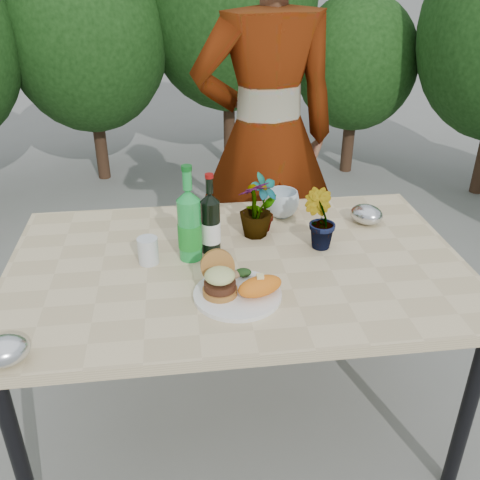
{
  "coord_description": "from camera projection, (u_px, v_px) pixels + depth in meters",
  "views": [
    {
      "loc": [
        -0.2,
        -1.6,
        1.71
      ],
      "look_at": [
        0.0,
        -0.08,
        0.88
      ],
      "focal_mm": 40.0,
      "sensor_mm": 36.0,
      "label": 1
    }
  ],
  "objects": [
    {
      "name": "burger_stack",
      "position": [
        219.0,
        278.0,
        1.67
      ],
      "size": [
        0.11,
        0.16,
        0.11
      ],
      "color": "#B7722D",
      "rests_on": "dinner_plate"
    },
    {
      "name": "sweet_potato",
      "position": [
        260.0,
        286.0,
        1.66
      ],
      "size": [
        0.17,
        0.12,
        0.06
      ],
      "primitive_type": "ellipsoid",
      "rotation": [
        0.0,
        0.0,
        0.35
      ],
      "color": "orange",
      "rests_on": "dinner_plate"
    },
    {
      "name": "sparkling_water",
      "position": [
        189.0,
        226.0,
        1.84
      ],
      "size": [
        0.08,
        0.08,
        0.35
      ],
      "rotation": [
        0.0,
        0.0,
        0.05
      ],
      "color": "green",
      "rests_on": "patio_table"
    },
    {
      "name": "blue_bowl",
      "position": [
        282.0,
        204.0,
        2.18
      ],
      "size": [
        0.15,
        0.15,
        0.11
      ],
      "primitive_type": "imported",
      "rotation": [
        0.0,
        0.0,
        0.07
      ],
      "color": "silver",
      "rests_on": "patio_table"
    },
    {
      "name": "patio_table",
      "position": [
        237.0,
        276.0,
        1.91
      ],
      "size": [
        1.6,
        1.0,
        0.75
      ],
      "color": "beige",
      "rests_on": "ground"
    },
    {
      "name": "plastic_cup",
      "position": [
        148.0,
        251.0,
        1.85
      ],
      "size": [
        0.07,
        0.07,
        0.09
      ],
      "primitive_type": "cylinder",
      "color": "silver",
      "rests_on": "patio_table"
    },
    {
      "name": "dinner_plate",
      "position": [
        237.0,
        294.0,
        1.69
      ],
      "size": [
        0.28,
        0.28,
        0.01
      ],
      "primitive_type": "cylinder",
      "color": "white",
      "rests_on": "patio_table"
    },
    {
      "name": "foil_packet_left",
      "position": [
        4.0,
        351.0,
        1.4
      ],
      "size": [
        0.15,
        0.13,
        0.08
      ],
      "primitive_type": "ellipsoid",
      "rotation": [
        0.0,
        0.0,
        0.18
      ],
      "color": "silver",
      "rests_on": "patio_table"
    },
    {
      "name": "foil_packet_right",
      "position": [
        367.0,
        214.0,
        2.13
      ],
      "size": [
        0.17,
        0.17,
        0.08
      ],
      "primitive_type": "ellipsoid",
      "rotation": [
        0.0,
        0.0,
        2.35
      ],
      "color": "silver",
      "rests_on": "patio_table"
    },
    {
      "name": "ground",
      "position": [
        238.0,
        415.0,
        2.24
      ],
      "size": [
        80.0,
        80.0,
        0.0
      ],
      "primitive_type": "plane",
      "color": "slate",
      "rests_on": "ground"
    },
    {
      "name": "person",
      "position": [
        266.0,
        139.0,
        2.47
      ],
      "size": [
        0.73,
        0.52,
        1.89
      ],
      "primitive_type": "imported",
      "rotation": [
        0.0,
        0.0,
        3.25
      ],
      "color": "#9D624E",
      "rests_on": "ground"
    },
    {
      "name": "seedling_left",
      "position": [
        264.0,
        204.0,
        2.03
      ],
      "size": [
        0.15,
        0.14,
        0.23
      ],
      "primitive_type": "imported",
      "rotation": [
        0.0,
        0.0,
        0.56
      ],
      "color": "#215C1F",
      "rests_on": "patio_table"
    },
    {
      "name": "seedling_mid",
      "position": [
        320.0,
        220.0,
        1.93
      ],
      "size": [
        0.15,
        0.15,
        0.22
      ],
      "primitive_type": "imported",
      "rotation": [
        0.0,
        0.0,
        2.42
      ],
      "color": "#255F20",
      "rests_on": "patio_table"
    },
    {
      "name": "shrub_hedge",
      "position": [
        211.0,
        61.0,
        3.13
      ],
      "size": [
        6.91,
        5.1,
        2.32
      ],
      "color": "#382316",
      "rests_on": "ground"
    },
    {
      "name": "wine_bottle",
      "position": [
        211.0,
        224.0,
        1.9
      ],
      "size": [
        0.07,
        0.07,
        0.3
      ],
      "rotation": [
        0.0,
        0.0,
        -0.09
      ],
      "color": "black",
      "rests_on": "patio_table"
    },
    {
      "name": "seedling_right",
      "position": [
        255.0,
        208.0,
        2.0
      ],
      "size": [
        0.17,
        0.17,
        0.22
      ],
      "primitive_type": "imported",
      "rotation": [
        0.0,
        0.0,
        3.59
      ],
      "color": "#27571E",
      "rests_on": "patio_table"
    },
    {
      "name": "grilled_veg",
      "position": [
        239.0,
        273.0,
        1.76
      ],
      "size": [
        0.08,
        0.05,
        0.03
      ],
      "color": "olive",
      "rests_on": "dinner_plate"
    }
  ]
}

